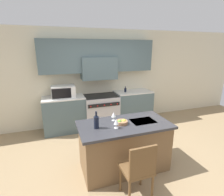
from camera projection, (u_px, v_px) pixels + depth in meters
ground_plane at (125, 162)px, 3.47m from camera, size 10.00×10.00×0.00m
back_cabinetry at (98, 70)px, 4.92m from camera, size 10.00×0.46×2.70m
back_counter at (101, 110)px, 4.99m from camera, size 3.09×0.62×0.95m
range_stove at (101, 111)px, 4.98m from camera, size 0.93×0.70×0.91m
microwave at (63, 91)px, 4.51m from camera, size 0.59×0.43×0.30m
kitchen_island at (124, 146)px, 3.22m from camera, size 1.64×0.84×0.89m
island_chair at (139, 169)px, 2.47m from camera, size 0.42×0.40×0.94m
wine_bottle at (96, 122)px, 2.89m from camera, size 0.08×0.08×0.30m
wine_glass_near at (116, 122)px, 2.89m from camera, size 0.08×0.08×0.17m
wine_glass_far at (114, 115)px, 3.20m from camera, size 0.08×0.08×0.17m
fruit_bowl at (122, 122)px, 3.08m from camera, size 0.21×0.21×0.08m
oil_bottle_on_counter at (125, 90)px, 5.07m from camera, size 0.06×0.06×0.16m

